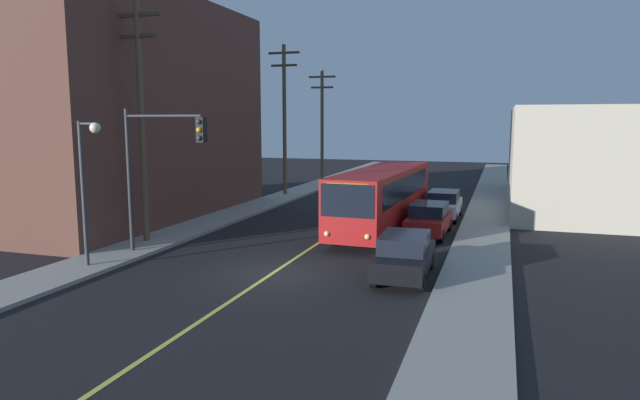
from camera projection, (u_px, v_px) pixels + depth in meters
The scene contains 15 objects.
ground_plane at pixel (274, 272), 21.24m from camera, with size 120.00×120.00×0.00m, color black.
sidewalk_left at pixel (225, 217), 32.86m from camera, with size 2.50×90.00×0.15m, color gray.
sidewalk_right at pixel (484, 232), 28.43m from camera, with size 2.50×90.00×0.15m, color gray.
lane_stripe_center at pixel (366, 211), 35.36m from camera, with size 0.16×60.00×0.01m, color #D8CC4C.
building_left_brick at pixel (117, 110), 32.81m from camera, with size 10.00×18.68×12.50m.
building_right_warehouse at pixel (607, 158), 36.97m from camera, with size 12.00×20.28×6.45m.
city_bus at pixel (383, 196), 29.07m from camera, with size 3.09×12.24×3.20m.
parked_car_black at pixel (404, 255), 20.40m from camera, with size 1.90×4.44×1.62m.
parked_car_red at pixel (429, 219), 27.88m from camera, with size 1.92×4.45×1.62m.
parked_car_white at pixel (443, 204), 32.75m from camera, with size 1.85×4.42×1.62m.
utility_pole_near at pixel (141, 112), 25.44m from camera, with size 2.40×0.28×10.72m.
utility_pole_mid at pixel (284, 113), 41.88m from camera, with size 2.40×0.28×11.01m.
utility_pole_far at pixel (322, 121), 49.39m from camera, with size 2.40×0.28×9.84m.
traffic_signal_left_corner at pixel (160, 154), 23.15m from camera, with size 3.75×0.48×6.00m.
street_lamp_left at pixel (87, 172), 21.17m from camera, with size 0.98×0.40×5.50m.
Camera 1 is at (8.01, -19.10, 5.69)m, focal length 31.70 mm.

